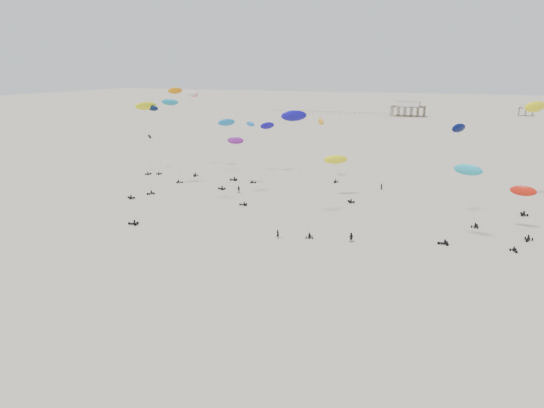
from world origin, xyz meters
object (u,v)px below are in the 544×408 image
at_px(rig_9, 230,139).
at_px(pavilion_main, 408,110).
at_px(pavilion_small, 526,111).
at_px(rig_0, 324,135).
at_px(rig_4, 522,198).
at_px(spectator_0, 278,238).

bearing_deg(rig_9, pavilion_main, -11.13).
relative_size(pavilion_main, pavilion_small, 2.33).
distance_m(rig_0, rig_4, 59.03).
xyz_separation_m(pavilion_main, rig_9, (-10.57, -236.77, 10.55)).
xyz_separation_m(pavilion_small, rig_4, (-17.36, -270.90, 3.54)).
bearing_deg(spectator_0, rig_0, -71.71).
bearing_deg(rig_9, pavilion_small, -25.38).
bearing_deg(spectator_0, pavilion_small, -90.22).
bearing_deg(spectator_0, rig_4, -143.79).
xyz_separation_m(rig_0, rig_4, (48.51, -33.11, -5.89)).
height_order(rig_0, spectator_0, rig_0).
bearing_deg(rig_0, pavilion_small, -102.75).
xyz_separation_m(pavilion_main, spectator_0, (10.54, -260.41, -4.22)).
xyz_separation_m(pavilion_small, rig_0, (-65.87, -237.79, 9.43)).
height_order(pavilion_small, rig_4, rig_4).
bearing_deg(pavilion_main, spectator_0, -87.68).
height_order(pavilion_small, rig_0, rig_0).
bearing_deg(rig_9, spectator_0, -146.81).
xyz_separation_m(pavilion_small, rig_9, (-80.57, -266.77, 11.28)).
distance_m(rig_4, rig_9, 63.82).
relative_size(rig_4, rig_9, 0.79).
bearing_deg(rig_0, spectator_0, 99.67).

